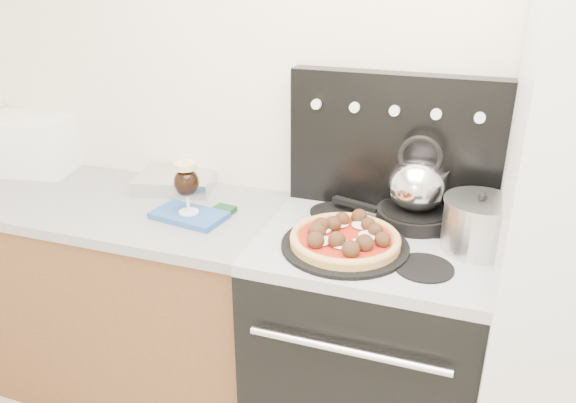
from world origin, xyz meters
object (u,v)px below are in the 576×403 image
at_px(base_cabinet, 117,297).
at_px(skillet, 414,216).
at_px(stove_body, 367,353).
at_px(beer_glass, 187,188).
at_px(toaster_oven, 30,143).
at_px(oven_mitt, 189,215).
at_px(tea_kettle, 418,180).
at_px(pizza_pan, 345,246).
at_px(pizza, 345,237).
at_px(stock_pot, 478,226).

xyz_separation_m(base_cabinet, skillet, (1.21, 0.14, 0.51)).
relative_size(stove_body, skillet, 3.29).
bearing_deg(beer_glass, skillet, 13.96).
height_order(toaster_oven, oven_mitt, toaster_oven).
bearing_deg(tea_kettle, base_cabinet, 179.60).
xyz_separation_m(base_cabinet, pizza_pan, (1.03, -0.12, 0.50)).
bearing_deg(tea_kettle, beer_glass, -173.11).
bearing_deg(tea_kettle, toaster_oven, 171.53).
relative_size(base_cabinet, toaster_oven, 3.77).
xyz_separation_m(oven_mitt, beer_glass, (0.00, 0.00, 0.11)).
distance_m(oven_mitt, pizza, 0.61).
bearing_deg(base_cabinet, oven_mitt, -7.42).
height_order(stove_body, tea_kettle, tea_kettle).
bearing_deg(tea_kettle, stove_body, -129.79).
relative_size(oven_mitt, pizza_pan, 0.64).
height_order(beer_glass, tea_kettle, tea_kettle).
bearing_deg(pizza_pan, pizza, 0.00).
relative_size(toaster_oven, beer_glass, 1.94).
height_order(pizza, tea_kettle, tea_kettle).
bearing_deg(tea_kettle, stock_pot, -39.41).
bearing_deg(stove_body, skillet, 57.29).
relative_size(beer_glass, stock_pot, 0.89).
height_order(tea_kettle, stock_pot, tea_kettle).
height_order(base_cabinet, oven_mitt, oven_mitt).
distance_m(toaster_oven, pizza, 1.56).
height_order(base_cabinet, stove_body, stove_body).
distance_m(oven_mitt, tea_kettle, 0.83).
xyz_separation_m(pizza, tea_kettle, (0.19, 0.26, 0.12)).
distance_m(skillet, tea_kettle, 0.14).
relative_size(pizza_pan, skillet, 1.55).
height_order(stove_body, pizza_pan, pizza_pan).
bearing_deg(beer_glass, base_cabinet, 172.58).
distance_m(skillet, stock_pot, 0.26).
height_order(oven_mitt, stock_pot, stock_pot).
relative_size(beer_glass, tea_kettle, 0.87).
bearing_deg(stove_body, pizza_pan, -128.85).
bearing_deg(skillet, stove_body, -122.71).
distance_m(beer_glass, skillet, 0.82).
distance_m(stove_body, beer_glass, 0.90).
xyz_separation_m(pizza, stock_pot, (0.40, 0.13, 0.04)).
height_order(toaster_oven, skillet, toaster_oven).
bearing_deg(base_cabinet, beer_glass, -7.42).
bearing_deg(stock_pot, skillet, 147.66).
height_order(base_cabinet, toaster_oven, toaster_oven).
xyz_separation_m(beer_glass, pizza_pan, (0.60, -0.07, -0.10)).
bearing_deg(toaster_oven, tea_kettle, -12.48).
bearing_deg(skillet, pizza, -125.09).
bearing_deg(oven_mitt, tea_kettle, 13.96).
distance_m(stove_body, toaster_oven, 1.72).
relative_size(pizza, tea_kettle, 1.57).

